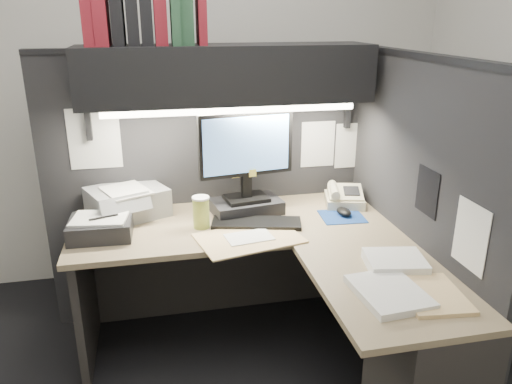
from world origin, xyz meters
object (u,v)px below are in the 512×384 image
notebook_stack (101,228)px  overhead_shelf (227,74)px  desk (319,317)px  coffee_cup (201,213)px  monitor (246,174)px  keyboard (257,223)px  printer (127,202)px  telephone (344,197)px

notebook_stack → overhead_shelf: bearing=18.7°
desk → coffee_cup: coffee_cup is taller
monitor → keyboard: 0.29m
printer → notebook_stack: bearing=-138.9°
overhead_shelf → desk: bearing=-68.2°
keyboard → telephone: bearing=32.2°
telephone → keyboard: bearing=-147.0°
desk → coffee_cup: bearing=133.2°
monitor → printer: 0.68m
printer → keyboard: bearing=-47.4°
keyboard → telephone: size_ratio=2.10×
printer → notebook_stack: (-0.13, -0.27, -0.03)m
desk → printer: bearing=138.1°
desk → monitor: size_ratio=2.95×
overhead_shelf → printer: (-0.57, 0.03, -0.69)m
keyboard → notebook_stack: (-0.80, 0.03, 0.03)m
monitor → coffee_cup: monitor is taller
telephone → printer: printer is taller
monitor → telephone: bearing=-8.5°
printer → telephone: bearing=-28.5°
desk → notebook_stack: (-1.00, 0.52, 0.33)m
monitor → keyboard: size_ratio=1.21×
telephone → coffee_cup: size_ratio=1.40×
notebook_stack → coffee_cup: bearing=0.5°
printer → desk: bearing=-65.6°
coffee_cup → printer: size_ratio=0.41×
coffee_cup → printer: coffee_cup is taller
overhead_shelf → monitor: size_ratio=2.69×
printer → notebook_stack: printer is taller
desk → notebook_stack: bearing=152.7°
coffee_cup → monitor: bearing=29.8°
overhead_shelf → monitor: bearing=-41.3°
printer → coffee_cup: bearing=-58.2°
monitor → coffee_cup: 0.35m
notebook_stack → printer: bearing=64.8°
monitor → coffee_cup: size_ratio=3.57×
coffee_cup → notebook_stack: size_ratio=0.52×
telephone → notebook_stack: (-1.38, -0.16, 0.00)m
overhead_shelf → keyboard: overhead_shelf is taller
telephone → coffee_cup: bearing=-155.1°
desk → overhead_shelf: bearing=111.8°
telephone → printer: (-1.25, 0.10, 0.03)m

